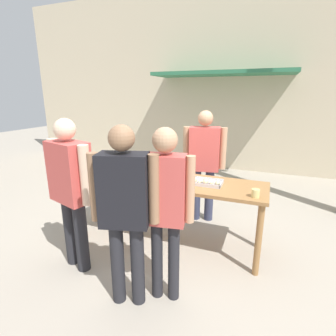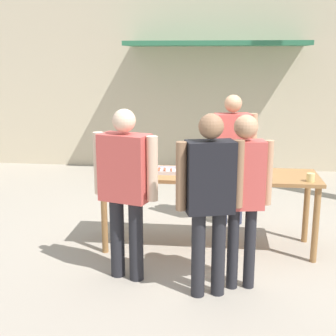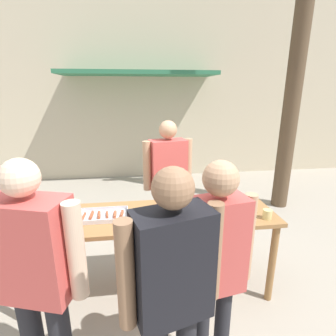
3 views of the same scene
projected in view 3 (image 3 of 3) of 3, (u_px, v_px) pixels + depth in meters
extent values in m
plane|color=#A39989|center=(153.00, 289.00, 2.83)|extent=(24.00, 24.00, 0.00)
cube|color=beige|center=(138.00, 82.00, 5.99)|extent=(12.00, 0.12, 4.50)
cube|color=#2D704C|center=(139.00, 73.00, 5.42)|extent=(3.20, 1.00, 0.08)
cube|color=olive|center=(152.00, 216.00, 2.58)|extent=(2.45, 0.71, 0.04)
cylinder|color=olive|center=(23.00, 285.00, 2.29)|extent=(0.07, 0.07, 0.85)
cylinder|color=olive|center=(272.00, 263.00, 2.58)|extent=(0.07, 0.07, 0.85)
cylinder|color=olive|center=(44.00, 248.00, 2.84)|extent=(0.07, 0.07, 0.85)
cylinder|color=olive|center=(248.00, 233.00, 3.13)|extent=(0.07, 0.07, 0.85)
cube|color=silver|center=(103.00, 217.00, 2.52)|extent=(0.47, 0.28, 0.01)
cube|color=silver|center=(102.00, 221.00, 2.39)|extent=(0.47, 0.01, 0.03)
cube|color=silver|center=(105.00, 208.00, 2.65)|extent=(0.47, 0.01, 0.03)
cube|color=silver|center=(78.00, 216.00, 2.49)|extent=(0.01, 0.28, 0.03)
cube|color=silver|center=(127.00, 213.00, 2.55)|extent=(0.01, 0.28, 0.03)
cylinder|color=#A34C2D|center=(84.00, 217.00, 2.49)|extent=(0.03, 0.14, 0.02)
cylinder|color=#A34C2D|center=(91.00, 215.00, 2.51)|extent=(0.03, 0.14, 0.03)
cylinder|color=#A34C2D|center=(99.00, 215.00, 2.52)|extent=(0.04, 0.13, 0.03)
cylinder|color=#A34C2D|center=(107.00, 215.00, 2.53)|extent=(0.04, 0.12, 0.02)
cylinder|color=#A34C2D|center=(115.00, 214.00, 2.53)|extent=(0.03, 0.12, 0.03)
cylinder|color=#A34C2D|center=(122.00, 214.00, 2.54)|extent=(0.04, 0.12, 0.03)
cube|color=silver|center=(197.00, 211.00, 2.64)|extent=(0.47, 0.26, 0.01)
cube|color=silver|center=(200.00, 215.00, 2.51)|extent=(0.47, 0.01, 0.03)
cube|color=silver|center=(194.00, 204.00, 2.75)|extent=(0.47, 0.01, 0.03)
cube|color=silver|center=(174.00, 210.00, 2.60)|extent=(0.01, 0.26, 0.03)
cube|color=silver|center=(219.00, 208.00, 2.66)|extent=(0.01, 0.26, 0.03)
ellipsoid|color=beige|center=(180.00, 210.00, 2.60)|extent=(0.08, 0.12, 0.05)
ellipsoid|color=beige|center=(187.00, 209.00, 2.61)|extent=(0.08, 0.13, 0.06)
ellipsoid|color=beige|center=(194.00, 210.00, 2.62)|extent=(0.05, 0.09, 0.03)
ellipsoid|color=beige|center=(201.00, 208.00, 2.63)|extent=(0.09, 0.13, 0.06)
ellipsoid|color=beige|center=(207.00, 208.00, 2.65)|extent=(0.05, 0.10, 0.04)
ellipsoid|color=beige|center=(214.00, 207.00, 2.66)|extent=(0.07, 0.12, 0.05)
cylinder|color=#567A38|center=(25.00, 232.00, 2.21)|extent=(0.07, 0.07, 0.06)
cylinder|color=#B2B2B7|center=(24.00, 228.00, 2.20)|extent=(0.07, 0.07, 0.01)
cylinder|color=gold|center=(37.00, 230.00, 2.23)|extent=(0.07, 0.07, 0.06)
cylinder|color=#B2B2B7|center=(37.00, 227.00, 2.22)|extent=(0.07, 0.07, 0.01)
cylinder|color=#DBC67A|center=(267.00, 214.00, 2.48)|extent=(0.09, 0.09, 0.09)
cylinder|color=#333851|center=(161.00, 219.00, 3.49)|extent=(0.13, 0.13, 0.82)
cylinder|color=#333851|center=(175.00, 217.00, 3.56)|extent=(0.13, 0.13, 0.82)
cube|color=#C64C47|center=(168.00, 165.00, 3.31)|extent=(0.48, 0.32, 0.65)
sphere|color=tan|center=(168.00, 130.00, 3.18)|extent=(0.22, 0.22, 0.22)
cylinder|color=tan|center=(147.00, 166.00, 3.23)|extent=(0.10, 0.10, 0.62)
cylinder|color=tan|center=(188.00, 162.00, 3.39)|extent=(0.10, 0.10, 0.62)
cube|color=#C64C47|center=(32.00, 249.00, 1.58)|extent=(0.53, 0.39, 0.65)
sphere|color=beige|center=(19.00, 178.00, 1.45)|extent=(0.22, 0.22, 0.22)
cylinder|color=beige|center=(76.00, 251.00, 1.53)|extent=(0.11, 0.11, 0.62)
cylinder|color=#232328|center=(222.00, 331.00, 1.88)|extent=(0.11, 0.11, 0.81)
cube|color=#C64C47|center=(217.00, 245.00, 1.65)|extent=(0.39, 0.26, 0.64)
sphere|color=tan|center=(221.00, 179.00, 1.52)|extent=(0.22, 0.22, 0.22)
cylinder|color=tan|center=(248.00, 238.00, 1.71)|extent=(0.08, 0.08, 0.61)
cylinder|color=tan|center=(184.00, 249.00, 1.58)|extent=(0.08, 0.08, 0.61)
cube|color=black|center=(173.00, 265.00, 1.43)|extent=(0.47, 0.34, 0.65)
sphere|color=#936B4C|center=(173.00, 188.00, 1.30)|extent=(0.22, 0.22, 0.22)
cylinder|color=#936B4C|center=(213.00, 252.00, 1.52)|extent=(0.10, 0.10, 0.62)
cylinder|color=#936B4C|center=(126.00, 276.00, 1.33)|extent=(0.10, 0.10, 0.62)
cylinder|color=brown|center=(300.00, 43.00, 4.13)|extent=(0.27, 0.27, 5.56)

